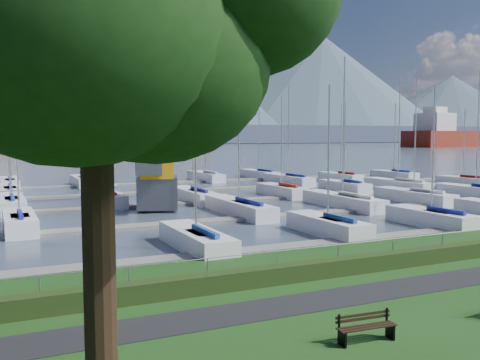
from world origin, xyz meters
TOP-DOWN VIEW (x-y plane):
  - path at (0.00, -3.00)m, footprint 160.00×2.00m
  - water at (0.00, 260.00)m, footprint 800.00×540.00m
  - hedge at (0.00, -0.40)m, footprint 80.00×0.70m
  - fence at (0.00, 0.00)m, footprint 80.00×0.04m
  - foothill at (0.00, 330.00)m, footprint 900.00×80.00m
  - mountains at (7.35, 404.62)m, footprint 1190.00×360.00m
  - docks at (0.00, 26.00)m, footprint 90.00×41.60m
  - bench_left at (-4.82, -6.71)m, footprint 1.83×0.56m
  - tree at (-12.17, -8.45)m, footprint 7.45×8.62m
  - crane at (-1.67, 24.50)m, footprint 5.46×13.47m
  - cargo_ship_mid at (21.50, 215.55)m, footprint 102.08×23.19m
  - cargo_ship_east at (207.70, 178.70)m, footprint 89.97×26.34m
  - sailboat_fleet at (-1.34, 29.44)m, footprint 75.48×49.33m

SIDE VIEW (x-z plane):
  - water at x=0.00m, z-range -0.50..-0.30m
  - docks at x=0.00m, z-range -0.34..-0.09m
  - path at x=0.00m, z-range -0.01..0.03m
  - hedge at x=0.00m, z-range 0.00..0.70m
  - bench_left at x=-4.82m, z-range -0.01..0.84m
  - fence at x=0.00m, z-range 1.18..1.22m
  - cargo_ship_mid at x=21.50m, z-range -7.23..14.27m
  - cargo_ship_east at x=207.70m, z-range -7.10..14.40m
  - crane at x=-1.67m, z-range -5.85..16.50m
  - sailboat_fleet at x=-1.34m, z-range -1.09..11.89m
  - foothill at x=0.00m, z-range 0.00..12.00m
  - tree at x=-12.17m, z-range 2.40..13.98m
  - mountains at x=7.35m, z-range -10.82..104.18m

